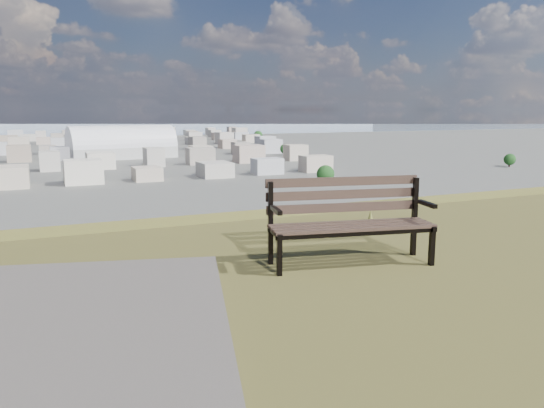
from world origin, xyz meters
name	(u,v)px	position (x,y,z in m)	size (l,w,h in m)	color
park_bench	(349,216)	(1.05, 1.61, 25.49)	(1.72, 0.84, 0.86)	#433226
gravel_patch	(47,339)	(-1.82, 0.76, 25.03)	(2.44, 3.49, 0.07)	#5B554F
grass_tufts	(359,356)	(-0.13, -0.44, 25.11)	(12.49, 7.38, 0.28)	brown
arena	(122,148)	(39.89, 300.81, 5.60)	(58.90, 30.94, 23.76)	beige
city_blocks	(43,144)	(0.00, 394.44, 3.50)	(395.00, 361.00, 7.00)	beige
bay_water	(40,127)	(0.00, 900.00, 0.00)	(2400.00, 700.00, 0.12)	#8AA0AF
far_hills	(10,110)	(-60.92, 1402.93, 25.47)	(2050.00, 340.00, 60.00)	#8994AA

